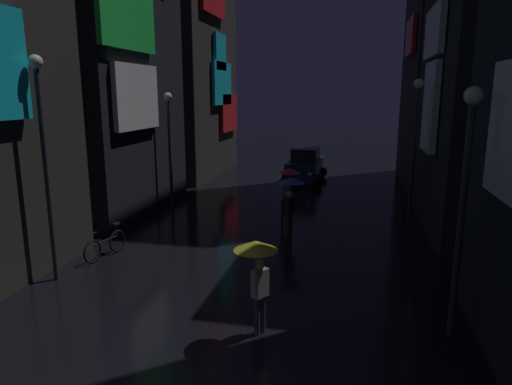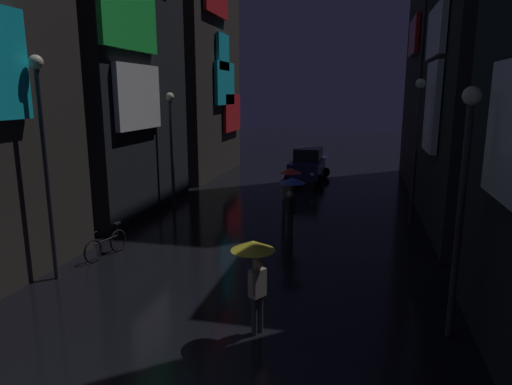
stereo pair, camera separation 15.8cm
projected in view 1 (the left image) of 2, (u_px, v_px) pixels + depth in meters
building_left_mid at (102, 40)px, 18.60m from camera, size 4.25×7.56×14.25m
building_left_far at (187, 71)px, 27.89m from camera, size 4.25×8.58×12.63m
building_right_mid at (497, 37)px, 15.85m from camera, size 4.25×8.20×13.80m
pedestrian_midstreet_left_red at (288, 179)px, 18.03m from camera, size 0.90×0.90×2.12m
pedestrian_foreground_right_blue at (291, 190)px, 15.97m from camera, size 0.90×0.90×2.12m
pedestrian_far_right_yellow at (257, 261)px, 9.25m from camera, size 0.90×0.90×2.12m
bicycle_parked_at_storefront at (106, 245)px, 14.15m from camera, size 0.43×1.79×0.96m
car_distant at (305, 165)px, 26.44m from camera, size 2.37×4.21×1.92m
streetlamp_left_near at (44, 146)px, 11.74m from camera, size 0.36×0.36×5.94m
streetlamp_right_near at (465, 184)px, 8.99m from camera, size 0.36×0.36×5.14m
streetlamp_left_far at (169, 136)px, 19.59m from camera, size 0.36×0.36×5.04m
streetlamp_right_far at (415, 135)px, 17.10m from camera, size 0.36×0.36×5.53m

